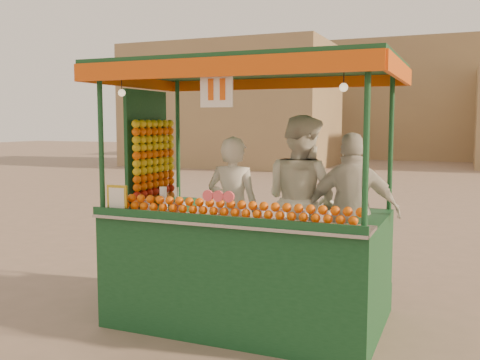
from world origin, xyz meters
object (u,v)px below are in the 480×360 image
at_px(vendor_middle, 301,200).
at_px(vendor_right, 352,213).
at_px(vendor_left, 233,210).
at_px(juice_cart, 240,240).

distance_m(vendor_middle, vendor_right, 0.62).
bearing_deg(vendor_left, vendor_middle, -160.88).
xyz_separation_m(vendor_left, vendor_right, (1.33, 0.18, 0.02)).
relative_size(vendor_middle, vendor_right, 1.11).
xyz_separation_m(vendor_middle, vendor_right, (0.61, -0.11, -0.09)).
bearing_deg(vendor_middle, vendor_right, -162.05).
bearing_deg(juice_cart, vendor_right, 24.78).
distance_m(juice_cart, vendor_middle, 0.89).
height_order(juice_cart, vendor_middle, juice_cart).
relative_size(vendor_left, vendor_right, 0.97).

